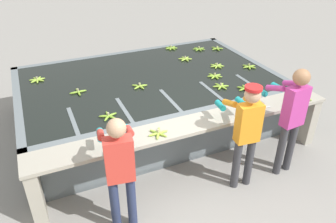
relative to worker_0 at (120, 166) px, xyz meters
name	(u,v)px	position (x,y,z in m)	size (l,w,h in m)	color
ground_plane	(197,180)	(1.21, 0.33, -0.93)	(80.00, 80.00, 0.00)	gray
wash_tank	(149,99)	(1.21, 2.24, -0.50)	(4.53, 2.96, 0.87)	slate
work_ledge	(192,138)	(1.21, 0.56, -0.31)	(4.53, 0.45, 0.87)	#A8A393
worker_0	(120,166)	(0.00, 0.00, 0.00)	(0.48, 0.73, 1.56)	navy
worker_1	(246,128)	(1.74, 0.05, 0.01)	(0.45, 0.73, 1.57)	#38383D
worker_2	(291,113)	(2.49, 0.05, 0.07)	(0.44, 0.73, 1.66)	#38383D
banana_bunch_floating_0	(37,80)	(-0.63, 2.91, -0.04)	(0.28, 0.28, 0.08)	#93BC3D
banana_bunch_floating_1	(108,116)	(0.19, 1.19, -0.04)	(0.28, 0.27, 0.08)	#7FAD33
banana_bunch_floating_2	(215,76)	(2.31, 1.78, -0.04)	(0.28, 0.28, 0.08)	#8CB738
banana_bunch_floating_3	(171,48)	(2.22, 3.47, -0.04)	(0.28, 0.28, 0.08)	#7FAD33
banana_bunch_floating_4	(140,86)	(0.93, 1.94, -0.04)	(0.27, 0.28, 0.08)	#8CB738
banana_bunch_floating_5	(217,66)	(2.60, 2.18, -0.04)	(0.28, 0.28, 0.08)	#93BC3D
banana_bunch_floating_6	(199,49)	(2.74, 3.17, -0.04)	(0.28, 0.28, 0.08)	#75A333
banana_bunch_floating_7	(245,88)	(2.51, 1.14, -0.04)	(0.28, 0.28, 0.08)	#7FAD33
banana_bunch_floating_8	(185,59)	(2.20, 2.76, -0.04)	(0.27, 0.28, 0.08)	#9EC642
banana_bunch_floating_9	(217,48)	(3.12, 3.04, -0.04)	(0.27, 0.27, 0.08)	#7FAD33
banana_bunch_floating_10	(249,67)	(3.14, 1.89, -0.04)	(0.28, 0.26, 0.08)	#8CB738
banana_bunch_floating_11	(78,92)	(-0.06, 2.14, -0.04)	(0.28, 0.28, 0.08)	#7FAD33
banana_bunch_floating_12	(221,86)	(2.18, 1.37, -0.04)	(0.28, 0.28, 0.08)	#8CB738
banana_bunch_ledge_0	(158,133)	(0.67, 0.49, -0.04)	(0.28, 0.26, 0.08)	#9EC642
banana_bunch_ledge_1	(303,98)	(3.13, 0.48, -0.04)	(0.28, 0.26, 0.08)	#8CB738
knife_0	(258,109)	(2.27, 0.48, -0.05)	(0.35, 0.04, 0.02)	silver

